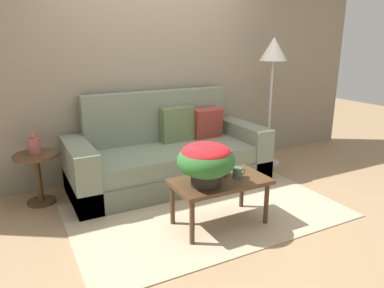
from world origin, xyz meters
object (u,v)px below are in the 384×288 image
(side_table, at_px, (38,169))
(couch, at_px, (169,157))
(floor_lamp, at_px, (273,61))
(potted_plant, at_px, (206,160))
(coffee_mug, at_px, (238,173))
(snack_bowl, at_px, (222,171))
(coffee_table, at_px, (220,185))
(table_vase, at_px, (34,145))

(side_table, bearing_deg, couch, -3.99)
(couch, height_order, floor_lamp, floor_lamp)
(floor_lamp, relative_size, potted_plant, 3.39)
(potted_plant, height_order, coffee_mug, potted_plant)
(potted_plant, bearing_deg, floor_lamp, 35.69)
(couch, height_order, coffee_mug, couch)
(snack_bowl, bearing_deg, floor_lamp, 36.65)
(coffee_table, bearing_deg, table_vase, 138.14)
(potted_plant, bearing_deg, table_vase, 133.18)
(snack_bowl, xyz_separation_m, table_vase, (-1.50, 1.16, 0.15))
(side_table, height_order, table_vase, table_vase)
(side_table, bearing_deg, coffee_table, -41.55)
(floor_lamp, height_order, coffee_mug, floor_lamp)
(couch, bearing_deg, table_vase, 175.44)
(couch, bearing_deg, side_table, 176.01)
(floor_lamp, bearing_deg, side_table, 177.76)
(coffee_mug, bearing_deg, floor_lamp, 41.69)
(couch, xyz_separation_m, table_vase, (-1.42, 0.11, 0.31))
(table_vase, bearing_deg, side_table, -86.82)
(side_table, relative_size, floor_lamp, 0.32)
(potted_plant, relative_size, coffee_mug, 3.82)
(couch, bearing_deg, coffee_table, -90.53)
(floor_lamp, xyz_separation_m, coffee_mug, (-1.31, -1.17, -0.89))
(coffee_table, bearing_deg, floor_lamp, 37.60)
(snack_bowl, bearing_deg, couch, 94.14)
(side_table, height_order, snack_bowl, side_table)
(side_table, height_order, coffee_mug, side_table)
(floor_lamp, xyz_separation_m, table_vase, (-2.89, 0.13, -0.76))
(couch, distance_m, coffee_table, 1.15)
(coffee_mug, bearing_deg, snack_bowl, 121.58)
(snack_bowl, bearing_deg, potted_plant, -149.79)
(coffee_table, height_order, potted_plant, potted_plant)
(coffee_mug, xyz_separation_m, snack_bowl, (-0.08, 0.13, -0.01))
(coffee_table, xyz_separation_m, potted_plant, (-0.18, -0.05, 0.28))
(snack_bowl, relative_size, table_vase, 0.62)
(side_table, relative_size, snack_bowl, 3.95)
(coffee_table, bearing_deg, potted_plant, -164.02)
(table_vase, bearing_deg, couch, -4.56)
(snack_bowl, height_order, table_vase, table_vase)
(potted_plant, bearing_deg, coffee_mug, 3.61)
(coffee_mug, distance_m, table_vase, 2.04)
(couch, distance_m, potted_plant, 1.27)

